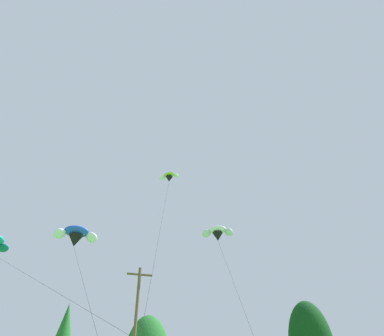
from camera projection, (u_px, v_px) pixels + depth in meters
The scene contains 3 objects.
parafoil_kite_high_blue_white at pixel (76, 236), 31.66m from camera, with size 5.65×19.58×14.56m.
parafoil_kite_mid_white at pixel (218, 233), 32.01m from camera, with size 4.80×15.94×14.63m.
parafoil_kite_far_lime_white at pixel (169, 177), 32.68m from camera, with size 4.81×15.34×18.94m.
Camera 1 is at (-4.57, 4.29, 2.03)m, focal length 33.01 mm.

